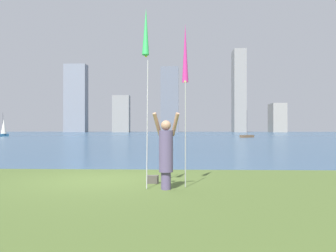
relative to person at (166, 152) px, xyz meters
name	(u,v)px	position (x,y,z in m)	size (l,w,h in m)	color
ground	(168,136)	(-1.93, 52.39, -0.94)	(120.00, 138.00, 0.12)	#475B28
person	(166,152)	(0.00, 0.00, 0.00)	(0.66, 0.49, 1.80)	#594C72
kite_flag_left	(146,37)	(-0.46, -0.16, 2.65)	(0.16, 0.64, 4.21)	#B2B2B7
kite_flag_right	(185,56)	(0.46, 0.49, 2.32)	(0.16, 0.62, 4.00)	#B2B2B7
bag	(153,179)	(-0.38, 0.88, -0.78)	(0.30, 0.17, 0.20)	#4C4742
sailboat_0	(3,128)	(-29.32, 49.47, 0.46)	(1.61, 1.72, 4.01)	#2D6084
sailboat_3	(247,136)	(10.06, 44.57, -0.65)	(2.28, 1.95, 4.05)	brown
skyline_tower_0	(76,98)	(-35.11, 108.93, 10.43)	(7.24, 4.29, 22.63)	gray
skyline_tower_1	(121,114)	(-19.01, 104.44, 5.01)	(5.36, 3.33, 11.78)	gray
skyline_tower_2	(170,100)	(-3.52, 106.07, 9.68)	(5.75, 3.26, 21.12)	slate
skyline_tower_3	(239,91)	(18.94, 107.27, 12.40)	(3.88, 7.08, 26.57)	gray
skyline_tower_4	(277,118)	(31.86, 109.31, 3.81)	(4.46, 7.41, 9.39)	gray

